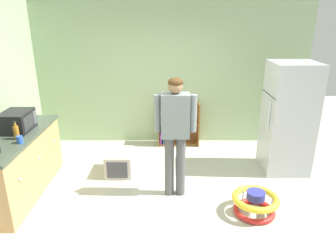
# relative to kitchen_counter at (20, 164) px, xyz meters

# --- Properties ---
(ground_plane) EXTENTS (12.00, 12.00, 0.00)m
(ground_plane) POSITION_rel_kitchen_counter_xyz_m (2.20, -0.31, -0.45)
(ground_plane) COLOR beige
(ground_plane) RESTS_ON ground
(back_wall) EXTENTS (5.20, 0.06, 2.70)m
(back_wall) POSITION_rel_kitchen_counter_xyz_m (2.20, 2.02, 0.90)
(back_wall) COLOR #99B387
(back_wall) RESTS_ON ground
(kitchen_counter) EXTENTS (0.65, 1.84, 0.90)m
(kitchen_counter) POSITION_rel_kitchen_counter_xyz_m (0.00, 0.00, 0.00)
(kitchen_counter) COLOR tan
(kitchen_counter) RESTS_ON ground
(refrigerator) EXTENTS (0.73, 0.68, 1.78)m
(refrigerator) POSITION_rel_kitchen_counter_xyz_m (4.04, 0.77, 0.44)
(refrigerator) COLOR #B7BABF
(refrigerator) RESTS_ON ground
(bookshelf) EXTENTS (0.80, 0.28, 0.85)m
(bookshelf) POSITION_rel_kitchen_counter_xyz_m (2.27, 1.84, -0.09)
(bookshelf) COLOR brown
(bookshelf) RESTS_ON ground
(standing_person) EXTENTS (0.57, 0.22, 1.70)m
(standing_person) POSITION_rel_kitchen_counter_xyz_m (2.22, -0.02, 0.57)
(standing_person) COLOR #545456
(standing_person) RESTS_ON ground
(baby_walker) EXTENTS (0.60, 0.60, 0.32)m
(baby_walker) POSITION_rel_kitchen_counter_xyz_m (3.25, -0.50, -0.29)
(baby_walker) COLOR red
(baby_walker) RESTS_ON ground
(pet_carrier) EXTENTS (0.42, 0.55, 0.36)m
(pet_carrier) POSITION_rel_kitchen_counter_xyz_m (1.33, 0.63, -0.27)
(pet_carrier) COLOR #BDB4A6
(pet_carrier) RESTS_ON ground
(microwave) EXTENTS (0.37, 0.48, 0.28)m
(microwave) POSITION_rel_kitchen_counter_xyz_m (-0.00, 0.19, 0.59)
(microwave) COLOR black
(microwave) RESTS_ON kitchen_counter
(banana_bunch) EXTENTS (0.12, 0.16, 0.04)m
(banana_bunch) POSITION_rel_kitchen_counter_xyz_m (-0.01, 0.73, 0.48)
(banana_bunch) COLOR yellow
(banana_bunch) RESTS_ON kitchen_counter
(amber_bottle) EXTENTS (0.07, 0.07, 0.25)m
(amber_bottle) POSITION_rel_kitchen_counter_xyz_m (0.13, -0.14, 0.55)
(amber_bottle) COLOR #9E661E
(amber_bottle) RESTS_ON kitchen_counter
(red_cup) EXTENTS (0.08, 0.08, 0.09)m
(red_cup) POSITION_rel_kitchen_counter_xyz_m (-0.11, 0.59, 0.50)
(red_cup) COLOR red
(red_cup) RESTS_ON kitchen_counter
(blue_cup) EXTENTS (0.08, 0.08, 0.09)m
(blue_cup) POSITION_rel_kitchen_counter_xyz_m (0.23, -0.27, 0.50)
(blue_cup) COLOR blue
(blue_cup) RESTS_ON kitchen_counter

